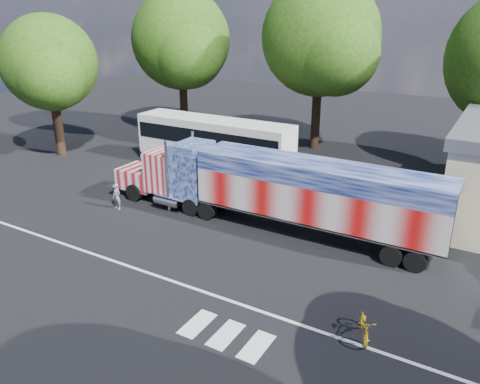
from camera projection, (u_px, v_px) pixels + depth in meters
The scene contains 9 objects.
ground at pixel (208, 250), 21.84m from camera, with size 100.00×100.00×0.00m, color black.
lane_markings at pixel (190, 300), 18.00m from camera, with size 30.00×2.67×0.01m.
semi_truck at pixel (274, 188), 23.57m from camera, with size 18.92×2.99×4.03m.
coach_bus at pixel (214, 142), 33.07m from camera, with size 11.75×2.73×3.42m.
woman at pixel (117, 197), 26.14m from camera, with size 0.54×0.35×1.48m, color slate.
bicycle at pixel (365, 326), 15.85m from camera, with size 0.58×1.65×0.87m, color gold.
tree_nw_a at pixel (182, 41), 40.23m from camera, with size 8.87×8.45×12.36m.
tree_w_a at pixel (50, 63), 33.94m from camera, with size 7.24×6.90×10.40m.
tree_n_mid at pixel (322, 38), 34.97m from camera, with size 9.30×8.86×13.06m.
Camera 1 is at (11.11, -15.98, 10.39)m, focal length 35.00 mm.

